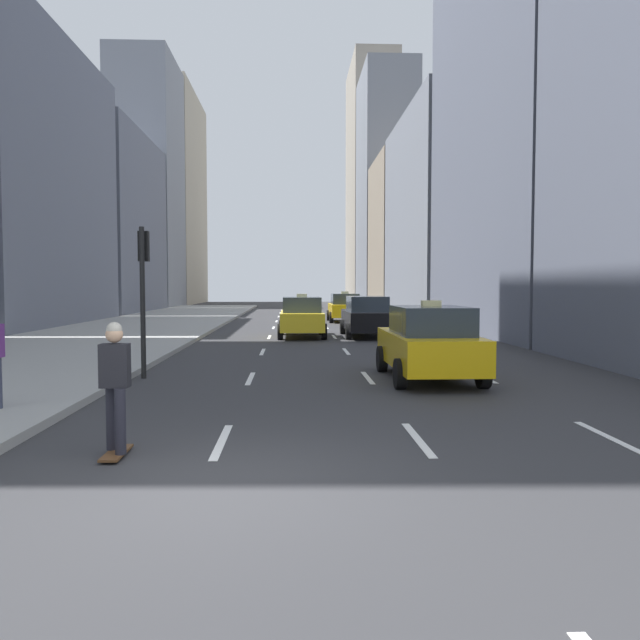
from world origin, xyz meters
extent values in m
plane|color=#333335|center=(0.00, 0.00, 0.00)|extent=(160.00, 160.00, 0.00)
cube|color=#9E9E99|center=(-7.00, 27.00, 0.07)|extent=(8.00, 66.00, 0.15)
cube|color=white|center=(-0.20, 2.00, 0.01)|extent=(0.12, 2.00, 0.01)
cube|color=white|center=(-0.20, 8.00, 0.01)|extent=(0.12, 2.00, 0.01)
cube|color=white|center=(-0.20, 14.00, 0.01)|extent=(0.12, 2.00, 0.01)
cube|color=white|center=(-0.20, 20.00, 0.01)|extent=(0.12, 2.00, 0.01)
cube|color=white|center=(-0.20, 26.00, 0.01)|extent=(0.12, 2.00, 0.01)
cube|color=white|center=(-0.20, 32.00, 0.01)|extent=(0.12, 2.00, 0.01)
cube|color=white|center=(-0.20, 38.00, 0.01)|extent=(0.12, 2.00, 0.01)
cube|color=white|center=(-0.20, 44.00, 0.01)|extent=(0.12, 2.00, 0.01)
cube|color=white|center=(-0.20, 50.00, 0.01)|extent=(0.12, 2.00, 0.01)
cube|color=white|center=(2.60, 2.00, 0.01)|extent=(0.12, 2.00, 0.01)
cube|color=white|center=(2.60, 8.00, 0.01)|extent=(0.12, 2.00, 0.01)
cube|color=white|center=(2.60, 14.00, 0.01)|extent=(0.12, 2.00, 0.01)
cube|color=white|center=(2.60, 20.00, 0.01)|extent=(0.12, 2.00, 0.01)
cube|color=white|center=(2.60, 26.00, 0.01)|extent=(0.12, 2.00, 0.01)
cube|color=white|center=(2.60, 32.00, 0.01)|extent=(0.12, 2.00, 0.01)
cube|color=white|center=(2.60, 38.00, 0.01)|extent=(0.12, 2.00, 0.01)
cube|color=white|center=(2.60, 44.00, 0.01)|extent=(0.12, 2.00, 0.01)
cube|color=white|center=(2.60, 50.00, 0.01)|extent=(0.12, 2.00, 0.01)
cube|color=white|center=(5.40, 2.00, 0.01)|extent=(0.12, 2.00, 0.01)
cube|color=white|center=(5.40, 8.00, 0.01)|extent=(0.12, 2.00, 0.01)
cube|color=white|center=(5.40, 14.00, 0.01)|extent=(0.12, 2.00, 0.01)
cube|color=white|center=(5.40, 20.00, 0.01)|extent=(0.12, 2.00, 0.01)
cube|color=white|center=(5.40, 26.00, 0.01)|extent=(0.12, 2.00, 0.01)
cube|color=white|center=(5.40, 32.00, 0.01)|extent=(0.12, 2.00, 0.01)
cube|color=white|center=(5.40, 38.00, 0.01)|extent=(0.12, 2.00, 0.01)
cube|color=white|center=(5.40, 44.00, 0.01)|extent=(0.12, 2.00, 0.01)
cube|color=white|center=(5.40, 50.00, 0.01)|extent=(0.12, 2.00, 0.01)
cube|color=slate|center=(-14.00, 27.68, 7.69)|extent=(6.00, 16.75, 15.38)
cube|color=slate|center=(-14.00, 44.66, 7.20)|extent=(6.00, 15.68, 14.39)
cube|color=gray|center=(-14.00, 58.10, 12.53)|extent=(6.00, 10.07, 25.06)
cube|color=#A89E89|center=(-14.00, 72.11, 12.87)|extent=(6.00, 17.30, 25.74)
cube|color=slate|center=(12.00, 22.22, 14.86)|extent=(6.00, 15.59, 29.72)
cube|color=gray|center=(12.00, 39.72, 7.46)|extent=(6.00, 17.54, 14.92)
cube|color=gray|center=(12.00, 55.08, 7.37)|extent=(6.00, 12.08, 14.75)
cube|color=gray|center=(12.00, 68.07, 13.75)|extent=(6.00, 12.31, 27.51)
cube|color=gray|center=(12.00, 82.33, 16.68)|extent=(6.00, 14.95, 33.36)
cube|color=yellow|center=(4.00, 31.51, 0.71)|extent=(1.80, 4.40, 0.76)
cube|color=#28333D|center=(4.00, 31.24, 1.41)|extent=(1.58, 2.29, 0.64)
cube|color=#F2E599|center=(4.00, 31.24, 1.80)|extent=(0.44, 0.20, 0.14)
cylinder|color=black|center=(3.10, 32.87, 0.33)|extent=(0.22, 0.66, 0.66)
cylinder|color=black|center=(4.90, 32.87, 0.33)|extent=(0.22, 0.66, 0.66)
cylinder|color=black|center=(3.10, 30.14, 0.33)|extent=(0.22, 0.66, 0.66)
cylinder|color=black|center=(4.90, 30.14, 0.33)|extent=(0.22, 0.66, 0.66)
cube|color=yellow|center=(4.00, 7.73, 0.71)|extent=(1.80, 4.40, 0.76)
cube|color=#28333D|center=(4.00, 7.47, 1.41)|extent=(1.58, 2.29, 0.64)
cube|color=#F2E599|center=(4.00, 7.47, 1.80)|extent=(0.44, 0.20, 0.14)
cylinder|color=black|center=(3.10, 9.10, 0.33)|extent=(0.22, 0.66, 0.66)
cylinder|color=black|center=(4.90, 9.10, 0.33)|extent=(0.22, 0.66, 0.66)
cylinder|color=black|center=(3.10, 6.37, 0.33)|extent=(0.22, 0.66, 0.66)
cylinder|color=black|center=(4.90, 6.37, 0.33)|extent=(0.22, 0.66, 0.66)
cube|color=yellow|center=(1.20, 20.08, 0.71)|extent=(1.80, 4.40, 0.76)
cube|color=#28333D|center=(1.20, 19.81, 1.41)|extent=(1.58, 2.29, 0.64)
cube|color=#F2E599|center=(1.20, 19.81, 1.80)|extent=(0.44, 0.20, 0.14)
cylinder|color=black|center=(0.30, 21.44, 0.33)|extent=(0.22, 0.66, 0.66)
cylinder|color=black|center=(2.10, 21.44, 0.33)|extent=(0.22, 0.66, 0.66)
cylinder|color=black|center=(0.30, 18.71, 0.33)|extent=(0.22, 0.66, 0.66)
cylinder|color=black|center=(2.10, 18.71, 0.33)|extent=(0.22, 0.66, 0.66)
cube|color=black|center=(4.00, 20.16, 0.72)|extent=(1.80, 4.83, 0.79)
cube|color=#28333D|center=(4.00, 19.87, 1.44)|extent=(1.58, 2.51, 0.64)
cylinder|color=black|center=(3.10, 21.65, 0.33)|extent=(0.22, 0.66, 0.66)
cylinder|color=black|center=(4.90, 21.65, 0.33)|extent=(0.22, 0.66, 0.66)
cylinder|color=black|center=(3.10, 18.66, 0.33)|extent=(0.22, 0.66, 0.66)
cylinder|color=black|center=(4.90, 18.66, 0.33)|extent=(0.22, 0.66, 0.66)
cube|color=brown|center=(-1.47, 1.28, 0.05)|extent=(0.24, 0.80, 0.03)
cylinder|color=black|center=(-1.47, 1.56, 0.03)|extent=(0.18, 0.05, 0.05)
cylinder|color=black|center=(-1.47, 1.00, 0.03)|extent=(0.18, 0.05, 0.05)
cylinder|color=#23232D|center=(-1.56, 1.40, 0.48)|extent=(0.14, 0.14, 0.84)
cylinder|color=#23232D|center=(-1.38, 1.16, 0.48)|extent=(0.14, 0.14, 0.84)
cube|color=black|center=(-1.47, 1.28, 1.19)|extent=(0.36, 0.22, 0.56)
sphere|color=tan|center=(-1.47, 1.28, 1.58)|extent=(0.22, 0.22, 0.22)
sphere|color=#B2AD9E|center=(-1.47, 1.28, 1.65)|extent=(0.20, 0.20, 0.20)
cylinder|color=black|center=(-2.75, 8.19, 1.80)|extent=(0.12, 0.12, 3.60)
cube|color=black|center=(-2.75, 8.37, 3.15)|extent=(0.24, 0.20, 0.72)
sphere|color=red|center=(-2.75, 8.48, 3.38)|extent=(0.14, 0.14, 0.14)
sphere|color=#4C3F14|center=(-2.75, 8.48, 3.15)|extent=(0.14, 0.14, 0.14)
sphere|color=#198C2D|center=(-2.75, 8.48, 2.92)|extent=(0.14, 0.14, 0.14)
camera|label=1|loc=(0.81, -6.76, 2.20)|focal=35.00mm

